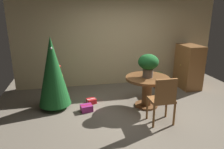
{
  "coord_description": "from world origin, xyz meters",
  "views": [
    {
      "loc": [
        -1.46,
        -3.87,
        2.19
      ],
      "look_at": [
        -0.58,
        0.32,
        0.87
      ],
      "focal_mm": 33.56,
      "sensor_mm": 36.0,
      "label": 1
    }
  ],
  "objects_px": {
    "gift_box_purple": "(87,108)",
    "flower_vase": "(148,63)",
    "round_dining_table": "(147,86)",
    "potted_plant": "(158,79)",
    "holiday_tree": "(53,72)",
    "wooden_cabinet": "(189,67)",
    "wooden_chair_near": "(163,98)",
    "gift_box_red": "(91,101)"
  },
  "relations": [
    {
      "from": "gift_box_purple",
      "to": "flower_vase",
      "type": "bearing_deg",
      "value": -0.67
    },
    {
      "from": "round_dining_table",
      "to": "potted_plant",
      "type": "height_order",
      "value": "round_dining_table"
    },
    {
      "from": "flower_vase",
      "to": "holiday_tree",
      "type": "relative_size",
      "value": 0.32
    },
    {
      "from": "round_dining_table",
      "to": "wooden_cabinet",
      "type": "distance_m",
      "value": 1.91
    },
    {
      "from": "flower_vase",
      "to": "wooden_chair_near",
      "type": "bearing_deg",
      "value": -90.04
    },
    {
      "from": "flower_vase",
      "to": "potted_plant",
      "type": "height_order",
      "value": "flower_vase"
    },
    {
      "from": "wooden_cabinet",
      "to": "wooden_chair_near",
      "type": "bearing_deg",
      "value": -132.1
    },
    {
      "from": "potted_plant",
      "to": "wooden_cabinet",
      "type": "bearing_deg",
      "value": -8.28
    },
    {
      "from": "holiday_tree",
      "to": "gift_box_red",
      "type": "height_order",
      "value": "holiday_tree"
    },
    {
      "from": "gift_box_purple",
      "to": "holiday_tree",
      "type": "bearing_deg",
      "value": 154.19
    },
    {
      "from": "potted_plant",
      "to": "flower_vase",
      "type": "bearing_deg",
      "value": -125.36
    },
    {
      "from": "round_dining_table",
      "to": "holiday_tree",
      "type": "height_order",
      "value": "holiday_tree"
    },
    {
      "from": "flower_vase",
      "to": "gift_box_red",
      "type": "xyz_separation_m",
      "value": [
        -1.27,
        0.4,
        -0.99
      ]
    },
    {
      "from": "round_dining_table",
      "to": "potted_plant",
      "type": "bearing_deg",
      "value": 54.71
    },
    {
      "from": "flower_vase",
      "to": "gift_box_purple",
      "type": "bearing_deg",
      "value": 179.33
    },
    {
      "from": "round_dining_table",
      "to": "potted_plant",
      "type": "distance_m",
      "value": 1.36
    },
    {
      "from": "wooden_chair_near",
      "to": "gift_box_red",
      "type": "height_order",
      "value": "wooden_chair_near"
    },
    {
      "from": "flower_vase",
      "to": "holiday_tree",
      "type": "xyz_separation_m",
      "value": [
        -2.12,
        0.35,
        -0.17
      ]
    },
    {
      "from": "round_dining_table",
      "to": "wooden_chair_near",
      "type": "distance_m",
      "value": 0.85
    },
    {
      "from": "round_dining_table",
      "to": "gift_box_purple",
      "type": "bearing_deg",
      "value": 179.19
    },
    {
      "from": "gift_box_purple",
      "to": "potted_plant",
      "type": "xyz_separation_m",
      "value": [
        2.2,
        1.08,
        0.19
      ]
    },
    {
      "from": "gift_box_purple",
      "to": "gift_box_red",
      "type": "xyz_separation_m",
      "value": [
        0.15,
        0.39,
        -0.01
      ]
    },
    {
      "from": "gift_box_red",
      "to": "potted_plant",
      "type": "xyz_separation_m",
      "value": [
        2.04,
        0.69,
        0.2
      ]
    },
    {
      "from": "wooden_chair_near",
      "to": "gift_box_purple",
      "type": "xyz_separation_m",
      "value": [
        -1.42,
        0.86,
        -0.49
      ]
    },
    {
      "from": "flower_vase",
      "to": "wooden_cabinet",
      "type": "relative_size",
      "value": 0.43
    },
    {
      "from": "wooden_cabinet",
      "to": "potted_plant",
      "type": "xyz_separation_m",
      "value": [
        -0.86,
        0.13,
        -0.36
      ]
    },
    {
      "from": "wooden_chair_near",
      "to": "wooden_cabinet",
      "type": "bearing_deg",
      "value": 47.9
    },
    {
      "from": "gift_box_red",
      "to": "round_dining_table",
      "type": "bearing_deg",
      "value": -17.82
    },
    {
      "from": "flower_vase",
      "to": "wooden_cabinet",
      "type": "bearing_deg",
      "value": 30.52
    },
    {
      "from": "flower_vase",
      "to": "potted_plant",
      "type": "distance_m",
      "value": 1.55
    },
    {
      "from": "wooden_cabinet",
      "to": "potted_plant",
      "type": "distance_m",
      "value": 0.95
    },
    {
      "from": "flower_vase",
      "to": "round_dining_table",
      "type": "bearing_deg",
      "value": -100.37
    },
    {
      "from": "flower_vase",
      "to": "holiday_tree",
      "type": "bearing_deg",
      "value": 170.55
    },
    {
      "from": "wooden_cabinet",
      "to": "flower_vase",
      "type": "bearing_deg",
      "value": -149.48
    },
    {
      "from": "round_dining_table",
      "to": "gift_box_red",
      "type": "bearing_deg",
      "value": 162.18
    },
    {
      "from": "flower_vase",
      "to": "wooden_cabinet",
      "type": "height_order",
      "value": "flower_vase"
    },
    {
      "from": "holiday_tree",
      "to": "gift_box_red",
      "type": "relative_size",
      "value": 6.44
    },
    {
      "from": "wooden_chair_near",
      "to": "potted_plant",
      "type": "xyz_separation_m",
      "value": [
        0.78,
        1.94,
        -0.3
      ]
    },
    {
      "from": "gift_box_red",
      "to": "gift_box_purple",
      "type": "bearing_deg",
      "value": -111.62
    },
    {
      "from": "holiday_tree",
      "to": "wooden_cabinet",
      "type": "relative_size",
      "value": 1.33
    },
    {
      "from": "wooden_chair_near",
      "to": "wooden_cabinet",
      "type": "distance_m",
      "value": 2.45
    },
    {
      "from": "gift_box_red",
      "to": "wooden_cabinet",
      "type": "height_order",
      "value": "wooden_cabinet"
    }
  ]
}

